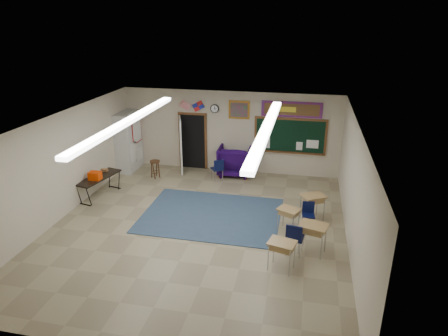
% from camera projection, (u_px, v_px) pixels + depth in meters
% --- Properties ---
extents(floor, '(9.00, 9.00, 0.00)m').
position_uv_depth(floor, '(198.00, 228.00, 11.07)').
color(floor, gray).
rests_on(floor, ground).
extents(back_wall, '(8.00, 0.04, 3.00)m').
position_uv_depth(back_wall, '(230.00, 132.00, 14.63)').
color(back_wall, '#BDB399').
rests_on(back_wall, floor).
extents(front_wall, '(8.00, 0.04, 3.00)m').
position_uv_depth(front_wall, '(120.00, 282.00, 6.42)').
color(front_wall, '#BDB399').
rests_on(front_wall, floor).
extents(left_wall, '(0.04, 9.00, 3.00)m').
position_uv_depth(left_wall, '(60.00, 167.00, 11.31)').
color(left_wall, '#BDB399').
rests_on(left_wall, floor).
extents(right_wall, '(0.04, 9.00, 3.00)m').
position_uv_depth(right_wall, '(354.00, 191.00, 9.75)').
color(right_wall, '#BDB399').
rests_on(right_wall, floor).
extents(ceiling, '(8.00, 9.00, 0.04)m').
position_uv_depth(ceiling, '(195.00, 123.00, 9.99)').
color(ceiling, silver).
rests_on(ceiling, back_wall).
extents(area_rug, '(4.00, 3.00, 0.02)m').
position_uv_depth(area_rug, '(211.00, 215.00, 11.75)').
color(area_rug, '#2E4158').
rests_on(area_rug, floor).
extents(fluorescent_strips, '(3.86, 6.00, 0.10)m').
position_uv_depth(fluorescent_strips, '(195.00, 125.00, 10.01)').
color(fluorescent_strips, white).
rests_on(fluorescent_strips, ceiling).
extents(doorway, '(1.10, 0.89, 2.16)m').
position_uv_depth(doorway, '(190.00, 142.00, 14.95)').
color(doorway, black).
rests_on(doorway, back_wall).
extents(chalkboard, '(2.55, 0.14, 1.30)m').
position_uv_depth(chalkboard, '(290.00, 137.00, 14.18)').
color(chalkboard, brown).
rests_on(chalkboard, back_wall).
extents(bulletin_board, '(2.10, 0.05, 0.55)m').
position_uv_depth(bulletin_board, '(292.00, 109.00, 13.83)').
color(bulletin_board, '#B40F11').
rests_on(bulletin_board, back_wall).
extents(framed_art_print, '(0.75, 0.05, 0.65)m').
position_uv_depth(framed_art_print, '(239.00, 110.00, 14.23)').
color(framed_art_print, '#AB6E21').
rests_on(framed_art_print, back_wall).
extents(wall_clock, '(0.32, 0.05, 0.32)m').
position_uv_depth(wall_clock, '(215.00, 109.00, 14.40)').
color(wall_clock, black).
rests_on(wall_clock, back_wall).
extents(wall_flags, '(1.16, 0.06, 0.70)m').
position_uv_depth(wall_flags, '(192.00, 104.00, 14.50)').
color(wall_flags, red).
rests_on(wall_flags, back_wall).
extents(storage_cabinet, '(0.59, 1.25, 2.20)m').
position_uv_depth(storage_cabinet, '(129.00, 141.00, 14.91)').
color(storage_cabinet, beige).
rests_on(storage_cabinet, floor).
extents(wingback_armchair, '(1.20, 1.23, 1.09)m').
position_uv_depth(wingback_armchair, '(235.00, 160.00, 14.60)').
color(wingback_armchair, '#190538').
rests_on(wingback_armchair, floor).
extents(student_chair_reading, '(0.56, 0.56, 0.81)m').
position_uv_depth(student_chair_reading, '(217.00, 169.00, 14.13)').
color(student_chair_reading, '#080E32').
rests_on(student_chair_reading, floor).
extents(student_chair_desk_a, '(0.49, 0.49, 0.87)m').
position_uv_depth(student_chair_desk_a, '(295.00, 238.00, 9.72)').
color(student_chair_desk_a, '#080E32').
rests_on(student_chair_desk_a, floor).
extents(student_chair_desk_b, '(0.39, 0.39, 0.72)m').
position_uv_depth(student_chair_desk_b, '(308.00, 216.00, 10.95)').
color(student_chair_desk_b, '#080E32').
rests_on(student_chair_desk_b, floor).
extents(student_desk_front_left, '(0.69, 0.62, 0.67)m').
position_uv_depth(student_desk_front_left, '(288.00, 219.00, 10.77)').
color(student_desk_front_left, '#9E8149').
rests_on(student_desk_front_left, floor).
extents(student_desk_front_right, '(0.79, 0.73, 0.77)m').
position_uv_depth(student_desk_front_right, '(312.00, 206.00, 11.36)').
color(student_desk_front_right, '#9E8149').
rests_on(student_desk_front_right, floor).
extents(student_desk_back_left, '(0.70, 0.59, 0.73)m').
position_uv_depth(student_desk_back_left, '(281.00, 254.00, 9.12)').
color(student_desk_back_left, '#9E8149').
rests_on(student_desk_back_left, floor).
extents(student_desk_back_right, '(0.76, 0.65, 0.79)m').
position_uv_depth(student_desk_back_right, '(313.00, 237.00, 9.75)').
color(student_desk_back_right, '#9E8149').
rests_on(student_desk_back_right, floor).
extents(folding_table, '(0.88, 1.71, 0.93)m').
position_uv_depth(folding_table, '(99.00, 186.00, 12.87)').
color(folding_table, black).
rests_on(folding_table, floor).
extents(wooden_stool, '(0.36, 0.36, 0.64)m').
position_uv_depth(wooden_stool, '(155.00, 169.00, 14.36)').
color(wooden_stool, '#452514').
rests_on(wooden_stool, floor).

